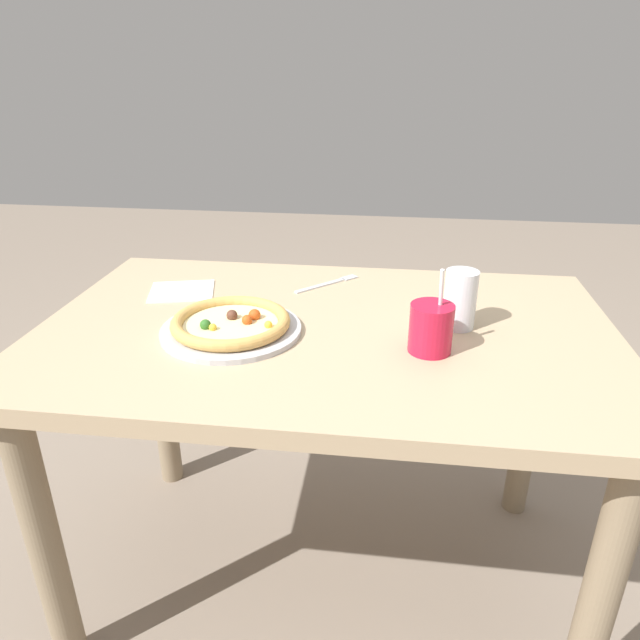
% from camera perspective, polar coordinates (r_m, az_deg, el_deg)
% --- Properties ---
extents(ground_plane, '(8.00, 8.00, 0.00)m').
position_cam_1_polar(ground_plane, '(1.75, 0.48, -23.43)').
color(ground_plane, gray).
extents(dining_table, '(1.29, 0.82, 0.75)m').
position_cam_1_polar(dining_table, '(1.35, 0.57, -4.94)').
color(dining_table, tan).
rests_on(dining_table, ground).
extents(pizza_near, '(0.31, 0.31, 0.04)m').
position_cam_1_polar(pizza_near, '(1.27, -8.76, -0.47)').
color(pizza_near, '#B7B7BC').
rests_on(pizza_near, dining_table).
extents(drink_cup_colored, '(0.09, 0.09, 0.18)m').
position_cam_1_polar(drink_cup_colored, '(1.19, 10.89, -0.78)').
color(drink_cup_colored, red).
rests_on(drink_cup_colored, dining_table).
extents(water_cup_clear, '(0.07, 0.07, 0.13)m').
position_cam_1_polar(water_cup_clear, '(1.30, 13.64, 2.07)').
color(water_cup_clear, silver).
rests_on(water_cup_clear, dining_table).
extents(paper_napkin, '(0.19, 0.18, 0.00)m').
position_cam_1_polar(paper_napkin, '(1.53, -13.47, 2.79)').
color(paper_napkin, white).
rests_on(paper_napkin, dining_table).
extents(fork, '(0.16, 0.16, 0.00)m').
position_cam_1_polar(fork, '(1.54, 0.97, 3.66)').
color(fork, silver).
rests_on(fork, dining_table).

